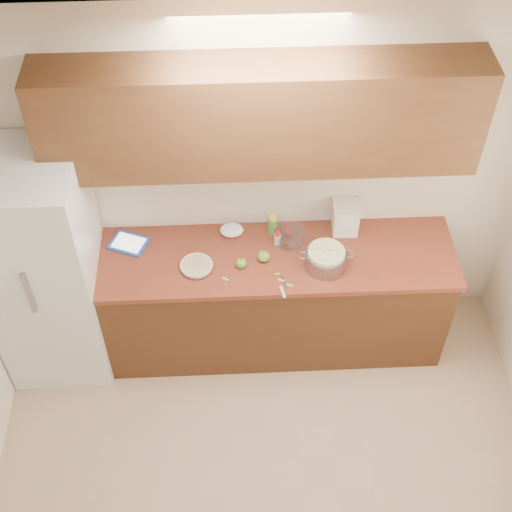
{
  "coord_description": "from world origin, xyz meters",
  "views": [
    {
      "loc": [
        -0.19,
        -1.75,
        4.45
      ],
      "look_at": [
        -0.04,
        1.43,
        0.98
      ],
      "focal_mm": 50.0,
      "sensor_mm": 36.0,
      "label": 1
    }
  ],
  "objects_px": {
    "pie": "(197,266)",
    "tablet": "(129,243)",
    "flour_canister": "(346,218)",
    "colander": "(326,259)"
  },
  "relations": [
    {
      "from": "pie",
      "to": "colander",
      "type": "distance_m",
      "value": 0.85
    },
    {
      "from": "colander",
      "to": "pie",
      "type": "bearing_deg",
      "value": 178.73
    },
    {
      "from": "colander",
      "to": "tablet",
      "type": "height_order",
      "value": "colander"
    },
    {
      "from": "pie",
      "to": "colander",
      "type": "height_order",
      "value": "colander"
    },
    {
      "from": "flour_canister",
      "to": "tablet",
      "type": "bearing_deg",
      "value": -177.17
    },
    {
      "from": "pie",
      "to": "tablet",
      "type": "height_order",
      "value": "pie"
    },
    {
      "from": "tablet",
      "to": "colander",
      "type": "bearing_deg",
      "value": 10.93
    },
    {
      "from": "colander",
      "to": "flour_canister",
      "type": "bearing_deg",
      "value": 62.78
    },
    {
      "from": "flour_canister",
      "to": "tablet",
      "type": "distance_m",
      "value": 1.49
    },
    {
      "from": "flour_canister",
      "to": "colander",
      "type": "bearing_deg",
      "value": -117.22
    }
  ]
}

